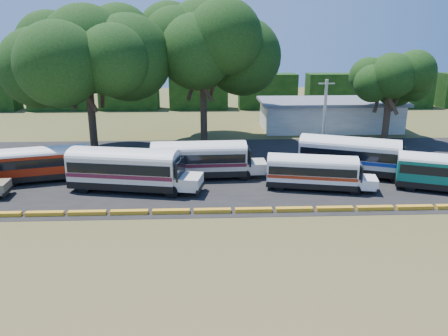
{
  "coord_description": "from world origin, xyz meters",
  "views": [
    {
      "loc": [
        1.06,
        -28.42,
        12.38
      ],
      "look_at": [
        2.56,
        6.0,
        1.87
      ],
      "focal_mm": 35.0,
      "sensor_mm": 36.0,
      "label": 1
    }
  ],
  "objects_px": {
    "bus_red": "(47,161)",
    "bus_cream_west": "(127,167)",
    "tree_west": "(86,50)",
    "bus_white_red": "(314,170)"
  },
  "relations": [
    {
      "from": "bus_white_red",
      "to": "bus_red",
      "type": "bearing_deg",
      "value": -176.34
    },
    {
      "from": "bus_red",
      "to": "tree_west",
      "type": "relative_size",
      "value": 0.63
    },
    {
      "from": "bus_white_red",
      "to": "tree_west",
      "type": "distance_m",
      "value": 25.85
    },
    {
      "from": "bus_white_red",
      "to": "tree_west",
      "type": "relative_size",
      "value": 0.6
    },
    {
      "from": "bus_cream_west",
      "to": "tree_west",
      "type": "xyz_separation_m",
      "value": [
        -5.49,
        11.68,
        8.93
      ]
    },
    {
      "from": "bus_cream_west",
      "to": "tree_west",
      "type": "bearing_deg",
      "value": 126.23
    },
    {
      "from": "bus_white_red",
      "to": "tree_west",
      "type": "height_order",
      "value": "tree_west"
    },
    {
      "from": "bus_red",
      "to": "bus_white_red",
      "type": "height_order",
      "value": "bus_red"
    },
    {
      "from": "bus_cream_west",
      "to": "bus_white_red",
      "type": "bearing_deg",
      "value": 9.84
    },
    {
      "from": "bus_red",
      "to": "bus_cream_west",
      "type": "bearing_deg",
      "value": -36.66
    }
  ]
}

